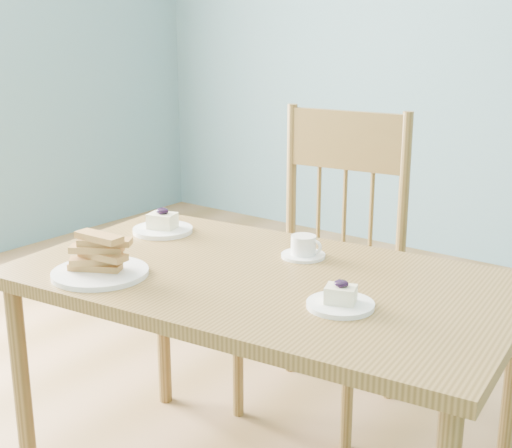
% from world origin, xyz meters
% --- Properties ---
extents(dining_table, '(1.33, 0.85, 0.67)m').
position_xyz_m(dining_table, '(0.04, 0.11, 0.60)').
color(dining_table, olive).
rests_on(dining_table, ground).
extents(dining_chair, '(0.51, 0.49, 1.01)m').
position_xyz_m(dining_chair, '(-0.13, 0.68, 0.52)').
color(dining_chair, olive).
rests_on(dining_chair, ground).
extents(cheesecake_plate_near, '(0.15, 0.15, 0.06)m').
position_xyz_m(cheesecake_plate_near, '(0.31, 0.04, 0.69)').
color(cheesecake_plate_near, white).
rests_on(cheesecake_plate_near, dining_table).
extents(cheesecake_plate_far, '(0.18, 0.18, 0.08)m').
position_xyz_m(cheesecake_plate_far, '(-0.42, 0.22, 0.69)').
color(cheesecake_plate_far, white).
rests_on(cheesecake_plate_far, dining_table).
extents(coffee_cup, '(0.12, 0.12, 0.06)m').
position_xyz_m(coffee_cup, '(0.05, 0.28, 0.70)').
color(coffee_cup, white).
rests_on(coffee_cup, dining_table).
extents(biscotti_plate, '(0.24, 0.24, 0.11)m').
position_xyz_m(biscotti_plate, '(-0.28, -0.15, 0.71)').
color(biscotti_plate, white).
rests_on(biscotti_plate, dining_table).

